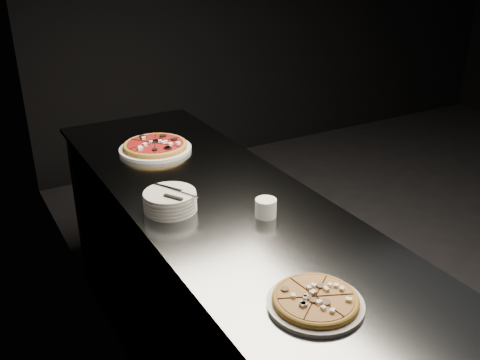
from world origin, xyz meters
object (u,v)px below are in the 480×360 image
counter (224,293)px  cutlery (173,193)px  pizza_mushroom (315,301)px  plate_stack (170,201)px  pizza_tomato (155,146)px  ramekin (266,207)px

counter → cutlery: cutlery is taller
pizza_mushroom → plate_stack: bearing=99.6°
counter → plate_stack: plate_stack is taller
pizza_tomato → ramekin: (0.11, -0.85, 0.02)m
pizza_tomato → plate_stack: size_ratio=1.75×
pizza_tomato → cutlery: bearing=-105.4°
pizza_mushroom → plate_stack: size_ratio=1.63×
pizza_mushroom → ramekin: ramekin is taller
counter → ramekin: size_ratio=30.15×
cutlery → ramekin: (0.28, -0.21, -0.04)m
plate_stack → cutlery: cutlery is taller
pizza_mushroom → cutlery: cutlery is taller
counter → pizza_mushroom: 0.88m
plate_stack → cutlery: (0.01, -0.02, 0.04)m
ramekin → plate_stack: bearing=142.0°
pizza_mushroom → ramekin: bearing=72.6°
pizza_mushroom → cutlery: 0.75m
pizza_tomato → plate_stack: (-0.18, -0.62, 0.02)m
plate_stack → ramekin: size_ratio=2.50×
counter → ramekin: bearing=-70.0°
pizza_mushroom → pizza_tomato: size_ratio=0.93×
pizza_mushroom → ramekin: 0.55m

